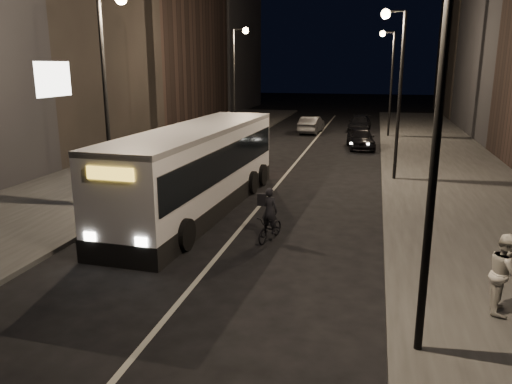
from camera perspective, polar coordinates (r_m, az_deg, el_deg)
The scene contains 15 objects.
ground at distance 15.37m, azimuth -4.67°, elevation -7.63°, with size 180.00×180.00×0.00m, color black.
sidewalk_right at distance 28.39m, azimuth 21.20°, elevation 1.88°, with size 7.00×70.00×0.16m, color #323230.
sidewalk_left at distance 30.96m, azimuth -11.72°, elevation 3.53°, with size 7.00×70.00×0.16m, color #323230.
building_row_left at distance 47.05m, azimuth -13.41°, elevation 20.42°, with size 8.00×61.00×22.00m, color black.
streetlight_right_near at distance 9.57m, azimuth 18.79°, elevation 11.32°, with size 1.20×0.44×8.12m.
streetlight_right_mid at distance 25.55m, azimuth 15.66°, elevation 13.00°, with size 1.20×0.44×8.12m.
streetlight_right_far at distance 41.54m, azimuth 14.93°, elevation 13.38°, with size 1.20×0.44×8.12m.
streetlight_left_near at distance 20.10m, azimuth -16.31°, elevation 12.72°, with size 1.20×0.44×8.12m.
streetlight_left_far at distance 36.86m, azimuth -2.16°, elevation 13.77°, with size 1.20×0.44×8.12m.
city_bus at distance 20.05m, azimuth -6.65°, elevation 3.03°, with size 3.41×12.63×3.37m.
cyclist_on_bicycle at distance 16.65m, azimuth 1.63°, elevation -3.55°, with size 0.96×1.71×1.87m.
pedestrian_woman at distance 12.89m, azimuth 26.61°, elevation -8.34°, with size 0.92×0.72×1.89m, color beige.
car_near at distance 35.88m, azimuth 11.87°, elevation 6.04°, with size 1.73×4.31×1.47m, color black.
car_mid at distance 43.48m, azimuth 6.34°, elevation 7.65°, with size 1.53×4.37×1.44m, color #343436.
car_far at distance 45.62m, azimuth 11.78°, elevation 7.67°, with size 1.83×4.51×1.31m, color black.
Camera 1 is at (4.49, -13.53, 5.75)m, focal length 35.00 mm.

